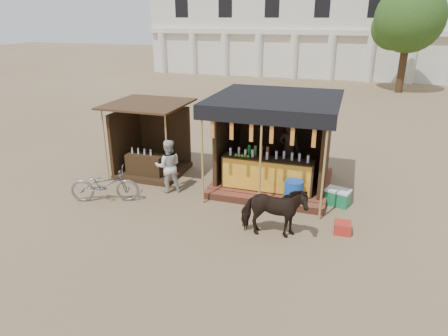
% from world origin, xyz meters
% --- Properties ---
extents(ground, '(120.00, 120.00, 0.00)m').
position_xyz_m(ground, '(0.00, 0.00, 0.00)').
color(ground, '#846B4C').
rests_on(ground, ground).
extents(main_stall, '(3.60, 3.61, 2.78)m').
position_xyz_m(main_stall, '(1.03, 3.36, 1.03)').
color(main_stall, brown).
rests_on(main_stall, ground).
extents(secondary_stall, '(2.40, 2.40, 2.38)m').
position_xyz_m(secondary_stall, '(-3.17, 3.24, 0.85)').
color(secondary_stall, '#332312').
rests_on(secondary_stall, ground).
extents(cow, '(1.63, 0.92, 1.30)m').
position_xyz_m(cow, '(1.62, 0.35, 0.65)').
color(cow, black).
rests_on(cow, ground).
extents(motorbike, '(2.02, 1.28, 1.00)m').
position_xyz_m(motorbike, '(-3.27, 0.82, 0.50)').
color(motorbike, gray).
rests_on(motorbike, ground).
extents(bystander, '(0.96, 0.88, 1.60)m').
position_xyz_m(bystander, '(-1.85, 2.00, 0.80)').
color(bystander, silver).
rests_on(bystander, ground).
extents(blue_barrel, '(0.63, 0.63, 0.80)m').
position_xyz_m(blue_barrel, '(1.84, 2.00, 0.40)').
color(blue_barrel, '#184CB7').
rests_on(blue_barrel, ground).
extents(red_crate, '(0.41, 0.41, 0.28)m').
position_xyz_m(red_crate, '(3.19, 1.04, 0.14)').
color(red_crate, '#AD281C').
rests_on(red_crate, ground).
extents(cooler, '(0.74, 0.60, 0.46)m').
position_xyz_m(cooler, '(2.99, 2.60, 0.23)').
color(cooler, '#1A7945').
rests_on(cooler, ground).
extents(background_building, '(26.00, 7.45, 8.18)m').
position_xyz_m(background_building, '(-2.00, 29.94, 3.98)').
color(background_building, silver).
rests_on(background_building, ground).
extents(tree, '(4.50, 4.40, 7.00)m').
position_xyz_m(tree, '(5.81, 22.14, 4.63)').
color(tree, '#382314').
rests_on(tree, ground).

